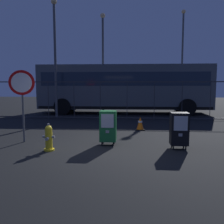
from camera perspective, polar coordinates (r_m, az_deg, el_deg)
name	(u,v)px	position (r m, az deg, el deg)	size (l,w,h in m)	color
ground_plane	(98,148)	(6.91, -3.35, -8.52)	(60.00, 60.00, 0.00)	black
fire_hydrant	(49,138)	(6.78, -14.72, -5.94)	(0.33, 0.31, 0.75)	yellow
newspaper_box_primary	(108,126)	(7.16, -0.93, -3.31)	(0.48, 0.42, 1.02)	black
newspaper_box_secondary	(179,129)	(6.96, 15.58, -3.82)	(0.48, 0.42, 1.02)	black
stop_sign	(22,91)	(7.92, -20.45, 4.71)	(0.71, 0.31, 2.23)	#4C4F54
traffic_cone	(140,123)	(9.68, 6.67, -2.69)	(0.36, 0.36, 0.53)	black
fence_barrier	(114,100)	(12.45, 0.39, 2.86)	(18.03, 0.04, 2.00)	#2D2D33
bus_near	(124,86)	(15.40, 2.90, 6.07)	(10.54, 2.92, 3.00)	#4C5156
street_light_near_left	(55,49)	(14.18, -13.31, 14.30)	(0.32, 0.32, 6.46)	#4C4F54
street_light_far_left	(103,55)	(15.96, -2.17, 13.29)	(0.32, 0.32, 6.32)	#4C4F54
street_light_far_right	(182,52)	(19.93, 16.29, 13.41)	(0.32, 0.32, 7.50)	#4C4F54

